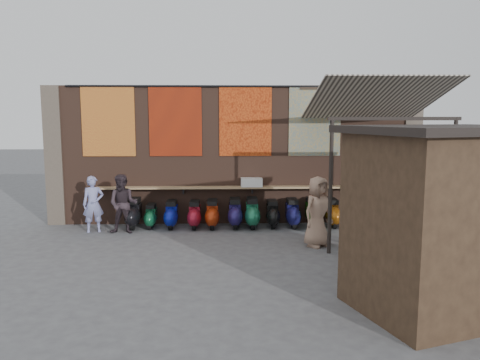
{
  "coord_description": "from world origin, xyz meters",
  "views": [
    {
      "loc": [
        -0.28,
        -10.99,
        3.12
      ],
      "look_at": [
        0.11,
        1.2,
        1.47
      ],
      "focal_mm": 35.0,
      "sensor_mm": 36.0,
      "label": 1
    }
  ],
  "objects_px": {
    "scooter_stool_9": "(313,213)",
    "shopper_navy": "(371,215)",
    "scooter_stool_1": "(151,216)",
    "shopper_tan": "(318,212)",
    "scooter_stool_6": "(252,213)",
    "scooter_stool_3": "(195,215)",
    "shelf_box": "(252,182)",
    "diner_left": "(93,204)",
    "scooter_stool_10": "(332,213)",
    "scooter_stool_5": "(235,213)",
    "market_stall": "(445,223)",
    "scooter_stool_7": "(272,214)",
    "scooter_stool_8": "(292,213)",
    "diner_right": "(123,204)",
    "scooter_stool_0": "(134,213)",
    "scooter_stool_2": "(172,215)",
    "scooter_stool_4": "(212,214)",
    "shopper_grey": "(417,215)"
  },
  "relations": [
    {
      "from": "scooter_stool_9",
      "to": "shopper_navy",
      "type": "height_order",
      "value": "shopper_navy"
    },
    {
      "from": "scooter_stool_1",
      "to": "shopper_tan",
      "type": "bearing_deg",
      "value": -25.2
    },
    {
      "from": "scooter_stool_6",
      "to": "scooter_stool_3",
      "type": "bearing_deg",
      "value": -179.77
    },
    {
      "from": "shelf_box",
      "to": "scooter_stool_1",
      "type": "distance_m",
      "value": 3.01
    },
    {
      "from": "shelf_box",
      "to": "scooter_stool_6",
      "type": "xyz_separation_m",
      "value": [
        0.0,
        -0.34,
        -0.83
      ]
    },
    {
      "from": "diner_left",
      "to": "shopper_navy",
      "type": "height_order",
      "value": "shopper_navy"
    },
    {
      "from": "scooter_stool_1",
      "to": "scooter_stool_10",
      "type": "height_order",
      "value": "scooter_stool_10"
    },
    {
      "from": "scooter_stool_5",
      "to": "market_stall",
      "type": "distance_m",
      "value": 6.72
    },
    {
      "from": "shopper_navy",
      "to": "shopper_tan",
      "type": "height_order",
      "value": "shopper_tan"
    },
    {
      "from": "scooter_stool_1",
      "to": "scooter_stool_7",
      "type": "height_order",
      "value": "scooter_stool_7"
    },
    {
      "from": "scooter_stool_8",
      "to": "diner_right",
      "type": "distance_m",
      "value": 4.69
    },
    {
      "from": "scooter_stool_6",
      "to": "scooter_stool_9",
      "type": "xyz_separation_m",
      "value": [
        1.74,
        0.06,
        -0.01
      ]
    },
    {
      "from": "scooter_stool_0",
      "to": "diner_left",
      "type": "distance_m",
      "value": 1.14
    },
    {
      "from": "shelf_box",
      "to": "scooter_stool_8",
      "type": "height_order",
      "value": "shelf_box"
    },
    {
      "from": "scooter_stool_2",
      "to": "diner_left",
      "type": "distance_m",
      "value": 2.14
    },
    {
      "from": "shelf_box",
      "to": "scooter_stool_4",
      "type": "xyz_separation_m",
      "value": [
        -1.13,
        -0.35,
        -0.85
      ]
    },
    {
      "from": "scooter_stool_4",
      "to": "scooter_stool_7",
      "type": "height_order",
      "value": "scooter_stool_4"
    },
    {
      "from": "diner_right",
      "to": "shopper_tan",
      "type": "distance_m",
      "value": 5.16
    },
    {
      "from": "scooter_stool_1",
      "to": "shopper_tan",
      "type": "xyz_separation_m",
      "value": [
        4.32,
        -2.03,
        0.52
      ]
    },
    {
      "from": "scooter_stool_2",
      "to": "diner_right",
      "type": "distance_m",
      "value": 1.42
    },
    {
      "from": "shopper_navy",
      "to": "scooter_stool_10",
      "type": "bearing_deg",
      "value": -115.37
    },
    {
      "from": "scooter_stool_6",
      "to": "scooter_stool_9",
      "type": "height_order",
      "value": "scooter_stool_6"
    },
    {
      "from": "scooter_stool_1",
      "to": "shopper_grey",
      "type": "xyz_separation_m",
      "value": [
        6.73,
        -2.11,
        0.44
      ]
    },
    {
      "from": "scooter_stool_4",
      "to": "diner_left",
      "type": "xyz_separation_m",
      "value": [
        -3.22,
        -0.35,
        0.37
      ]
    },
    {
      "from": "scooter_stool_1",
      "to": "scooter_stool_3",
      "type": "xyz_separation_m",
      "value": [
        1.23,
        -0.06,
        0.04
      ]
    },
    {
      "from": "shopper_tan",
      "to": "market_stall",
      "type": "xyz_separation_m",
      "value": [
        1.28,
        -3.79,
        0.58
      ]
    },
    {
      "from": "scooter_stool_2",
      "to": "scooter_stool_8",
      "type": "relative_size",
      "value": 0.95
    },
    {
      "from": "diner_right",
      "to": "shopper_navy",
      "type": "xyz_separation_m",
      "value": [
        6.18,
        -1.66,
        0.02
      ]
    },
    {
      "from": "scooter_stool_3",
      "to": "scooter_stool_9",
      "type": "relative_size",
      "value": 0.93
    },
    {
      "from": "shopper_tan",
      "to": "market_stall",
      "type": "bearing_deg",
      "value": -106.2
    },
    {
      "from": "scooter_stool_5",
      "to": "scooter_stool_8",
      "type": "xyz_separation_m",
      "value": [
        1.63,
        -0.02,
        -0.01
      ]
    },
    {
      "from": "scooter_stool_5",
      "to": "shopper_tan",
      "type": "bearing_deg",
      "value": -45.89
    },
    {
      "from": "scooter_stool_6",
      "to": "market_stall",
      "type": "distance_m",
      "value": 6.47
    },
    {
      "from": "scooter_stool_0",
      "to": "scooter_stool_5",
      "type": "relative_size",
      "value": 1.02
    },
    {
      "from": "scooter_stool_1",
      "to": "scooter_stool_3",
      "type": "bearing_deg",
      "value": -2.96
    },
    {
      "from": "scooter_stool_6",
      "to": "shopper_tan",
      "type": "xyz_separation_m",
      "value": [
        1.47,
        -1.98,
        0.44
      ]
    },
    {
      "from": "scooter_stool_6",
      "to": "diner_right",
      "type": "distance_m",
      "value": 3.56
    },
    {
      "from": "scooter_stool_4",
      "to": "shopper_tan",
      "type": "bearing_deg",
      "value": -37.21
    },
    {
      "from": "scooter_stool_2",
      "to": "scooter_stool_3",
      "type": "xyz_separation_m",
      "value": [
        0.65,
        -0.04,
        -0.0
      ]
    },
    {
      "from": "scooter_stool_9",
      "to": "scooter_stool_4",
      "type": "bearing_deg",
      "value": -178.64
    },
    {
      "from": "scooter_stool_4",
      "to": "scooter_stool_8",
      "type": "height_order",
      "value": "scooter_stool_8"
    },
    {
      "from": "scooter_stool_0",
      "to": "shopper_grey",
      "type": "distance_m",
      "value": 7.52
    },
    {
      "from": "shelf_box",
      "to": "scooter_stool_8",
      "type": "relative_size",
      "value": 0.72
    },
    {
      "from": "scooter_stool_8",
      "to": "diner_right",
      "type": "relative_size",
      "value": 0.53
    },
    {
      "from": "scooter_stool_1",
      "to": "shopper_grey",
      "type": "height_order",
      "value": "shopper_grey"
    },
    {
      "from": "shelf_box",
      "to": "shopper_navy",
      "type": "distance_m",
      "value": 3.74
    },
    {
      "from": "scooter_stool_3",
      "to": "scooter_stool_6",
      "type": "distance_m",
      "value": 1.63
    },
    {
      "from": "scooter_stool_1",
      "to": "scooter_stool_5",
      "type": "relative_size",
      "value": 0.82
    },
    {
      "from": "scooter_stool_4",
      "to": "scooter_stool_9",
      "type": "distance_m",
      "value": 2.86
    },
    {
      "from": "scooter_stool_0",
      "to": "diner_left",
      "type": "bearing_deg",
      "value": -157.67
    }
  ]
}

